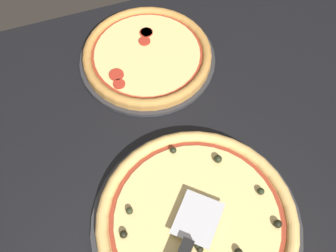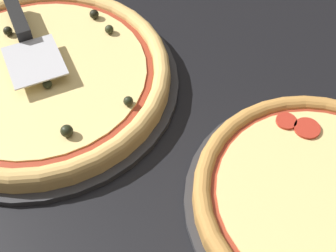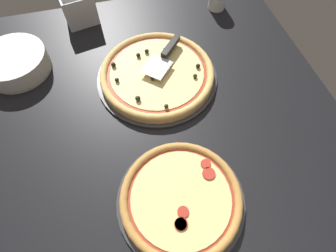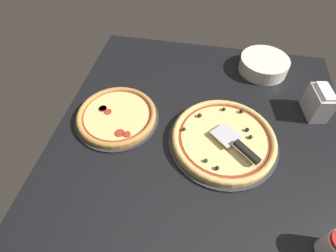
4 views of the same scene
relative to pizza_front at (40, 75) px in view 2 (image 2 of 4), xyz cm
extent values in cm
cube|color=black|center=(3.90, 9.07, -4.36)|extent=(121.69, 117.48, 3.60)
cylinder|color=#2D2D30|center=(-0.01, 0.00, -2.06)|extent=(42.95, 42.95, 1.00)
cylinder|color=#DBAD60|center=(-0.01, 0.00, -0.60)|extent=(40.37, 40.37, 1.91)
torus|color=#DBAD60|center=(-0.01, 0.00, 0.36)|extent=(40.37, 40.37, 2.54)
cylinder|color=maroon|center=(-0.01, 0.00, 0.43)|extent=(35.09, 35.09, 0.15)
cylinder|color=#E5C67A|center=(-0.01, 0.00, 0.56)|extent=(33.10, 33.10, 0.40)
sphere|color=black|center=(-5.26, -9.13, 1.50)|extent=(1.48, 1.48, 1.48)
sphere|color=black|center=(8.79, 10.46, 1.63)|extent=(1.75, 1.75, 1.75)
sphere|color=black|center=(-1.90, -5.00, 1.46)|extent=(1.42, 1.42, 1.42)
sphere|color=black|center=(-14.56, 1.72, 1.54)|extent=(1.56, 1.56, 1.56)
sphere|color=black|center=(0.56, 15.64, 1.47)|extent=(1.43, 1.43, 1.43)
sphere|color=black|center=(-1.77, -5.70, 1.45)|extent=(1.40, 1.40, 1.40)
sphere|color=black|center=(2.28, 3.20, 1.47)|extent=(1.42, 1.42, 1.42)
sphere|color=#282D19|center=(-12.18, 5.83, 1.48)|extent=(1.45, 1.45, 1.45)
cylinder|color=#2D2D30|center=(3.45, 44.63, -2.06)|extent=(35.18, 35.18, 1.00)
cylinder|color=#B77F3D|center=(3.45, 44.63, -0.76)|extent=(33.07, 33.07, 1.60)
torus|color=#B77F3D|center=(3.45, 44.63, 0.04)|extent=(33.07, 33.07, 2.31)
cylinder|color=maroon|center=(3.45, 44.63, 0.12)|extent=(28.74, 28.74, 0.15)
cylinder|color=#E5C67A|center=(3.45, 44.63, 0.24)|extent=(27.12, 27.12, 0.40)
cylinder|color=#AD2D1E|center=(-5.41, 40.21, 0.64)|extent=(3.66, 3.66, 0.40)
cylinder|color=#AD2D1E|center=(-5.53, 37.25, 0.64)|extent=(2.94, 2.94, 0.40)
cube|color=#B7B7BC|center=(-0.16, -0.40, 2.62)|extent=(12.38, 12.48, 0.24)
cube|color=black|center=(-7.10, -8.05, 3.50)|extent=(9.10, 9.71, 2.00)
camera|label=1|loc=(-13.32, -20.51, 76.83)|focal=42.00mm
camera|label=2|loc=(38.73, 38.33, 51.59)|focal=50.00mm
camera|label=3|loc=(12.04, 62.24, 70.21)|focal=28.00mm
camera|label=4|loc=(-63.25, 9.95, 81.81)|focal=28.00mm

